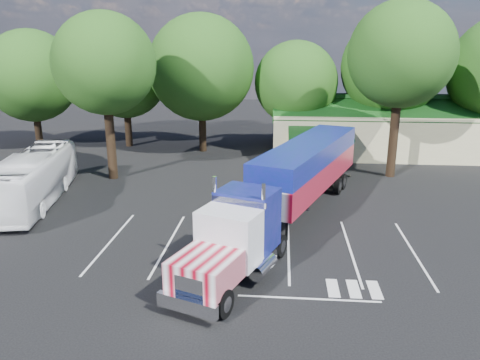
# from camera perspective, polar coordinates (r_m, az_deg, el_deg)

# --- Properties ---
(ground) EXTENTS (120.00, 120.00, 0.00)m
(ground) POSITION_cam_1_polar(r_m,az_deg,el_deg) (30.56, -0.22, -3.37)
(ground) COLOR black
(ground) RESTS_ON ground
(event_hall) EXTENTS (24.20, 14.12, 5.55)m
(event_hall) POSITION_cam_1_polar(r_m,az_deg,el_deg) (48.43, 18.31, 5.94)
(event_hall) COLOR beige
(event_hall) RESTS_ON ground
(tree_row_a) EXTENTS (9.00, 9.00, 11.68)m
(tree_row_a) POSITION_cam_1_polar(r_m,az_deg,el_deg) (51.51, -24.06, 11.51)
(tree_row_a) COLOR black
(tree_row_a) RESTS_ON ground
(tree_row_b) EXTENTS (8.40, 8.40, 11.35)m
(tree_row_b) POSITION_cam_1_polar(r_m,az_deg,el_deg) (49.09, -13.87, 12.22)
(tree_row_b) COLOR black
(tree_row_b) RESTS_ON ground
(tree_row_c) EXTENTS (10.00, 10.00, 13.05)m
(tree_row_c) POSITION_cam_1_polar(r_m,az_deg,el_deg) (45.53, -4.76, 13.48)
(tree_row_c) COLOR black
(tree_row_c) RESTS_ON ground
(tree_row_d) EXTENTS (8.00, 8.00, 10.60)m
(tree_row_d) POSITION_cam_1_polar(r_m,az_deg,el_deg) (46.30, 6.85, 11.66)
(tree_row_d) COLOR black
(tree_row_d) RESTS_ON ground
(tree_row_e) EXTENTS (9.60, 9.60, 12.90)m
(tree_row_e) POSITION_cam_1_polar(r_m,az_deg,el_deg) (47.81, 18.02, 12.95)
(tree_row_e) COLOR black
(tree_row_e) RESTS_ON ground
(tree_near_left) EXTENTS (7.60, 7.60, 12.65)m
(tree_near_left) POSITION_cam_1_polar(r_m,az_deg,el_deg) (37.06, -16.18, 13.43)
(tree_near_left) COLOR black
(tree_near_left) RESTS_ON ground
(tree_near_right) EXTENTS (8.00, 8.00, 13.50)m
(tree_near_right) POSITION_cam_1_polar(r_m,az_deg,el_deg) (38.17, 19.07, 14.24)
(tree_near_right) COLOR black
(tree_near_right) RESTS_ON ground
(semi_truck) EXTENTS (10.19, 21.09, 4.52)m
(semi_truck) POSITION_cam_1_polar(r_m,az_deg,el_deg) (27.64, 6.48, -0.06)
(semi_truck) COLOR black
(semi_truck) RESTS_ON ground
(woman) EXTENTS (0.48, 0.69, 1.84)m
(woman) POSITION_cam_1_polar(r_m,az_deg,el_deg) (30.20, 8.32, -1.95)
(woman) COLOR black
(woman) RESTS_ON ground
(bicycle) EXTENTS (1.57, 1.84, 0.95)m
(bicycle) POSITION_cam_1_polar(r_m,az_deg,el_deg) (36.81, 3.55, 0.84)
(bicycle) COLOR black
(bicycle) RESTS_ON ground
(tour_bus) EXTENTS (5.04, 12.35, 3.35)m
(tour_bus) POSITION_cam_1_polar(r_m,az_deg,el_deg) (33.95, -23.83, 0.19)
(tour_bus) COLOR white
(tour_bus) RESTS_ON ground
(silver_sedan) EXTENTS (4.62, 1.89, 1.49)m
(silver_sedan) POSITION_cam_1_polar(r_m,az_deg,el_deg) (40.75, 9.83, 2.56)
(silver_sedan) COLOR #9A9BA1
(silver_sedan) RESTS_ON ground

